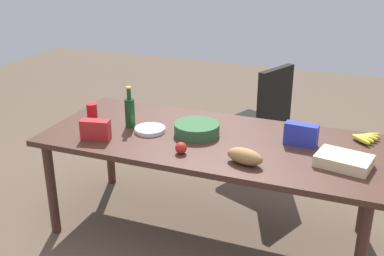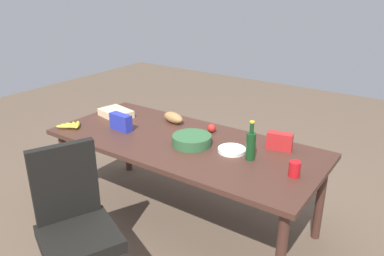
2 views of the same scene
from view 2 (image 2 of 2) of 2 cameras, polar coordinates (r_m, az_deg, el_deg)
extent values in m
plane|color=brown|center=(3.55, -1.22, -13.42)|extent=(10.00, 10.00, 0.00)
cube|color=#45281F|center=(3.18, -1.33, -2.31)|extent=(2.32, 1.01, 0.04)
cylinder|color=#45281F|center=(3.30, 18.76, -10.22)|extent=(0.07, 0.07, 0.73)
cylinder|color=#45281F|center=(4.27, -9.71, -1.84)|extent=(0.07, 0.07, 0.73)
cylinder|color=#45281F|center=(3.79, -18.43, -5.86)|extent=(0.07, 0.07, 0.73)
cube|color=black|center=(2.68, -16.60, -15.71)|extent=(0.63, 0.63, 0.09)
cube|color=black|center=(2.69, -18.61, -7.73)|extent=(0.23, 0.42, 0.54)
cylinder|color=white|center=(2.99, 6.01, -3.32)|extent=(0.22, 0.22, 0.03)
cube|color=#2835B2|center=(3.44, -10.68, 0.88)|extent=(0.23, 0.10, 0.15)
cube|color=red|center=(3.08, 13.09, -1.95)|extent=(0.21, 0.12, 0.14)
ellipsoid|color=#A47744|center=(3.57, -2.82, 1.58)|extent=(0.26, 0.16, 0.10)
ellipsoid|color=yellow|center=(3.62, -16.87, 0.50)|extent=(0.15, 0.15, 0.04)
ellipsoid|color=yellow|center=(3.62, -17.28, 0.43)|extent=(0.17, 0.12, 0.04)
ellipsoid|color=#D8D442|center=(3.61, -17.70, 0.36)|extent=(0.17, 0.05, 0.04)
ellipsoid|color=yellow|center=(3.61, -18.12, 0.29)|extent=(0.17, 0.07, 0.04)
ellipsoid|color=yellow|center=(3.60, -18.53, 0.22)|extent=(0.16, 0.13, 0.04)
cylinder|color=red|center=(2.70, 15.20, -5.99)|extent=(0.09, 0.09, 0.11)
cylinder|color=#153E1B|center=(2.85, 8.84, -2.75)|extent=(0.08, 0.08, 0.21)
cylinder|color=#153E1B|center=(2.80, 9.01, 0.00)|extent=(0.03, 0.03, 0.08)
cylinder|color=gold|center=(2.78, 9.06, 0.90)|extent=(0.04, 0.04, 0.01)
cylinder|color=#315F37|center=(3.09, -0.03, -1.85)|extent=(0.35, 0.35, 0.08)
cube|color=beige|center=(3.81, -11.40, 2.21)|extent=(0.36, 0.28, 0.07)
sphere|color=red|center=(3.35, 2.98, -0.01)|extent=(0.08, 0.08, 0.08)
camera|label=1|loc=(5.86, 7.90, 21.64)|focal=44.07mm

